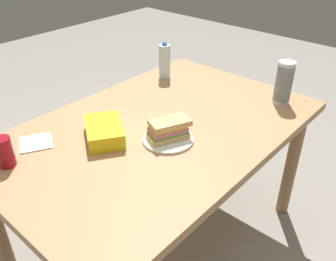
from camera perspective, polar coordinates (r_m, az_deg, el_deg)
name	(u,v)px	position (r m, az deg, el deg)	size (l,w,h in m)	color
ground_plane	(160,239)	(2.14, -1.27, -16.72)	(8.00, 8.00, 0.00)	gray
dining_table	(158,143)	(1.71, -1.53, -1.94)	(1.50, 0.98, 0.75)	tan
paper_plate	(168,139)	(1.55, 0.00, -1.38)	(0.22, 0.22, 0.01)	white
sandwich	(169,130)	(1.53, 0.10, 0.15)	(0.21, 0.15, 0.08)	#DBB26B
soda_can_red	(5,152)	(1.51, -24.41, -3.11)	(0.07, 0.07, 0.12)	maroon
chip_bag	(104,131)	(1.58, -10.05, -0.14)	(0.23, 0.15, 0.07)	yellow
water_bottle_tall	(165,61)	(2.12, -0.55, 10.87)	(0.07, 0.07, 0.21)	silver
plastic_cup_stack	(284,83)	(1.91, 17.83, 7.19)	(0.08, 0.08, 0.22)	silver
paper_napkin	(36,143)	(1.64, -20.17, -1.83)	(0.13, 0.13, 0.01)	white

